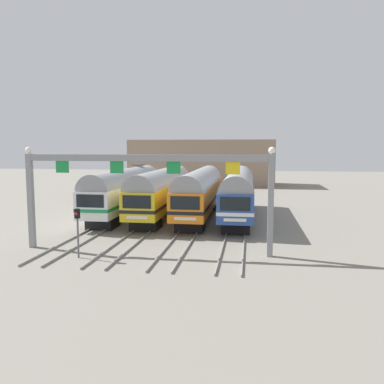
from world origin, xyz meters
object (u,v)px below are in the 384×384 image
commuter_train_orange (200,190)px  commuter_train_yellow (162,190)px  commuter_train_white (125,189)px  commuter_train_blue (239,191)px  catenary_gantry (145,176)px  yard_signal_mast (77,223)px

commuter_train_orange → commuter_train_yellow: bearing=179.9°
commuter_train_white → commuter_train_orange: size_ratio=1.00×
commuter_train_blue → catenary_gantry: bearing=-113.0°
commuter_train_white → commuter_train_blue: bearing=-0.0°
commuter_train_orange → catenary_gantry: (-1.91, -13.49, 2.40)m
commuter_train_yellow → yard_signal_mast: 15.72m
commuter_train_white → commuter_train_orange: commuter_train_white is taller
catenary_gantry → yard_signal_mast: size_ratio=5.26×
commuter_train_blue → commuter_train_white: bearing=180.0°
commuter_train_orange → commuter_train_blue: (3.82, 0.00, 0.00)m
commuter_train_white → commuter_train_yellow: bearing=0.0°
commuter_train_white → catenary_gantry: (5.73, -13.50, 2.39)m
commuter_train_blue → catenary_gantry: catenary_gantry is taller
commuter_train_blue → catenary_gantry: size_ratio=1.08×
commuter_train_blue → catenary_gantry: (-5.73, -13.49, 2.40)m
catenary_gantry → commuter_train_white: bearing=113.0°
commuter_train_white → commuter_train_blue: (11.47, -0.00, -0.00)m
yard_signal_mast → commuter_train_blue: bearing=58.5°
catenary_gantry → yard_signal_mast: 5.22m
commuter_train_white → commuter_train_orange: (7.65, -0.00, -0.00)m
catenary_gantry → yard_signal_mast: catenary_gantry is taller
commuter_train_blue → yard_signal_mast: (-9.56, -15.59, -0.48)m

